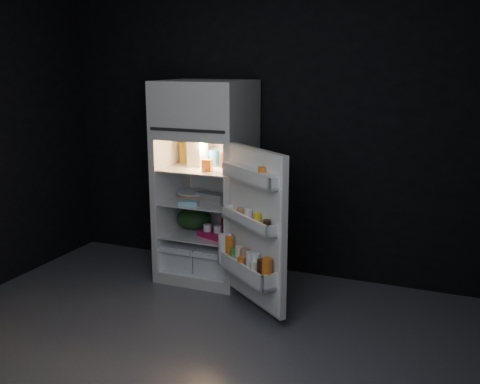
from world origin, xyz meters
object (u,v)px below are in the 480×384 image
at_px(milk_jug, 197,153).
at_px(fridge_door, 253,231).
at_px(yogurt_tray, 214,235).
at_px(egg_carton, 211,197).
at_px(refrigerator, 207,174).

bearing_deg(milk_jug, fridge_door, -30.34).
distance_m(fridge_door, milk_jug, 1.06).
distance_m(fridge_door, yogurt_tray, 0.74).
distance_m(milk_jug, yogurt_tray, 0.74).
height_order(fridge_door, milk_jug, fridge_door).
height_order(egg_carton, yogurt_tray, egg_carton).
height_order(refrigerator, egg_carton, refrigerator).
height_order(fridge_door, egg_carton, fridge_door).
relative_size(egg_carton, yogurt_tray, 1.10).
height_order(refrigerator, yogurt_tray, refrigerator).
xyz_separation_m(refrigerator, fridge_door, (0.68, -0.61, -0.28)).
xyz_separation_m(fridge_door, milk_jug, (-0.75, 0.57, 0.47)).
distance_m(refrigerator, fridge_door, 0.95).
height_order(refrigerator, fridge_door, refrigerator).
bearing_deg(yogurt_tray, fridge_door, -18.39).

